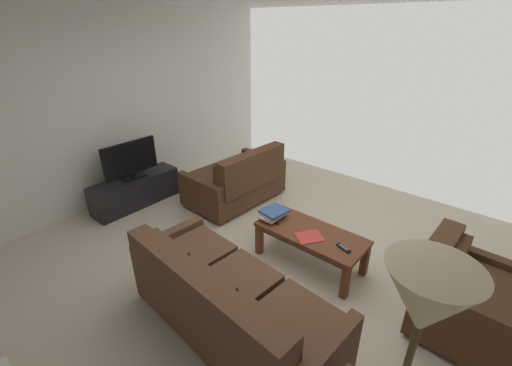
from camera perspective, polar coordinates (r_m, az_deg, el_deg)
ground_plane at (r=3.80m, az=5.11°, el=-14.10°), size 5.84×5.35×0.01m
wall_right at (r=5.28m, az=-21.47°, el=12.04°), size 0.12×5.35×2.67m
sofa_main at (r=2.89m, az=-5.05°, el=-19.71°), size 1.95×0.91×0.83m
loveseat_near at (r=4.88m, az=-3.16°, el=0.52°), size 0.93×1.41×0.85m
coffee_table at (r=3.67m, az=9.34°, el=-9.06°), size 1.16×0.53×0.42m
floor_lamp at (r=1.41m, az=25.99°, el=-21.25°), size 0.32×0.32×1.71m
tv_stand at (r=5.16m, az=-19.88°, el=-1.28°), size 0.40×1.27×0.43m
flat_tv at (r=4.97m, az=-20.70°, el=3.76°), size 0.20×0.81×0.53m
armchair_side at (r=3.42m, az=32.29°, el=-16.11°), size 0.82×0.87×0.83m
book_stack at (r=3.78m, az=2.99°, el=-5.29°), size 0.28×0.32×0.11m
tv_remote at (r=3.44m, az=14.73°, el=-10.69°), size 0.17×0.09×0.02m
loose_magazine at (r=3.54m, az=9.10°, el=-9.08°), size 0.33×0.34×0.01m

